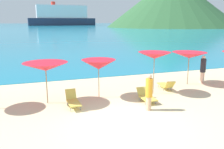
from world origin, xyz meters
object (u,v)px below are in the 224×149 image
at_px(umbrella_5, 189,55).
at_px(lounge_chair_4, 166,85).
at_px(umbrella_3, 99,65).
at_px(beachgoer_0, 203,68).
at_px(umbrella_2, 46,67).
at_px(lounge_chair_2, 73,100).
at_px(umbrella_4, 154,55).
at_px(lounge_chair_1, 146,96).
at_px(beachgoer_1, 149,91).
at_px(cruise_ship, 62,17).

bearing_deg(umbrella_5, lounge_chair_4, -161.08).
xyz_separation_m(umbrella_3, beachgoer_0, (7.43, 0.89, -0.84)).
height_order(umbrella_2, umbrella_3, umbrella_2).
bearing_deg(lounge_chair_2, beachgoer_0, 10.15).
relative_size(umbrella_4, lounge_chair_1, 1.71).
bearing_deg(beachgoer_1, umbrella_3, -177.55).
xyz_separation_m(umbrella_2, umbrella_4, (5.76, -0.26, 0.32)).
distance_m(umbrella_3, lounge_chair_1, 2.96).
bearing_deg(lounge_chair_2, umbrella_5, 11.17).
bearing_deg(cruise_ship, umbrella_3, -99.30).
height_order(umbrella_2, umbrella_4, umbrella_4).
bearing_deg(lounge_chair_4, umbrella_4, 29.98).
bearing_deg(umbrella_2, beachgoer_0, 5.50).
distance_m(umbrella_2, umbrella_3, 2.69).
xyz_separation_m(umbrella_2, umbrella_3, (2.69, 0.08, -0.06)).
relative_size(umbrella_2, lounge_chair_2, 1.61).
bearing_deg(beachgoer_0, umbrella_3, -78.88).
xyz_separation_m(umbrella_5, lounge_chair_2, (-7.75, -1.78, -1.57)).
bearing_deg(cruise_ship, umbrella_2, -99.99).
bearing_deg(lounge_chair_1, lounge_chair_2, 175.73).
bearing_deg(umbrella_3, lounge_chair_2, -147.55).
distance_m(lounge_chair_1, cruise_ship, 224.22).
height_order(beachgoer_0, beachgoer_1, beachgoer_0).
distance_m(umbrella_3, beachgoer_0, 7.53).
bearing_deg(umbrella_5, lounge_chair_1, -151.75).
bearing_deg(umbrella_5, lounge_chair_2, -167.10).
bearing_deg(lounge_chair_4, umbrella_2, 9.84).
relative_size(lounge_chair_1, beachgoer_0, 0.77).
height_order(umbrella_4, umbrella_5, umbrella_4).
bearing_deg(beachgoer_1, beachgoer_0, 91.30).
bearing_deg(lounge_chair_2, umbrella_2, 138.63).
bearing_deg(cruise_ship, lounge_chair_4, -98.24).
height_order(umbrella_5, lounge_chair_1, umbrella_5).
relative_size(umbrella_3, beachgoer_1, 1.21).
bearing_deg(beachgoer_1, lounge_chair_1, 128.11).
bearing_deg(umbrella_3, umbrella_4, -6.42).
distance_m(umbrella_3, umbrella_5, 6.23).
bearing_deg(lounge_chair_4, umbrella_5, -152.64).
height_order(lounge_chair_1, beachgoer_1, beachgoer_1).
height_order(umbrella_4, cruise_ship, cruise_ship).
distance_m(lounge_chair_1, beachgoer_1, 1.42).
bearing_deg(lounge_chair_2, umbrella_4, 6.29).
bearing_deg(cruise_ship, lounge_chair_1, -98.73).
relative_size(lounge_chair_1, beachgoer_1, 0.82).
bearing_deg(beachgoer_0, umbrella_2, -80.23).
distance_m(umbrella_5, lounge_chair_2, 8.11).
height_order(umbrella_3, lounge_chair_2, umbrella_3).
bearing_deg(beachgoer_0, beachgoer_1, -54.76).
relative_size(beachgoer_0, cruise_ship, 0.03).
bearing_deg(lounge_chair_1, beachgoer_0, 25.54).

